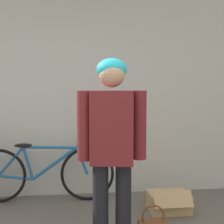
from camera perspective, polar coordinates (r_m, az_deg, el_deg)
The scene contains 4 objects.
wall_back at distance 4.12m, azimuth -6.07°, elevation 2.85°, with size 8.00×0.07×2.60m.
person at distance 2.55m, azimuth -0.00°, elevation -4.76°, with size 0.57×0.29×1.65m.
bicycle at distance 4.02m, azimuth -12.47°, elevation -10.77°, with size 1.76×0.46×0.74m.
cardboard_box at distance 3.77m, azimuth 10.30°, elevation -15.86°, with size 0.45×0.42×0.28m.
Camera 1 is at (-0.02, -1.52, 1.41)m, focal length 50.00 mm.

